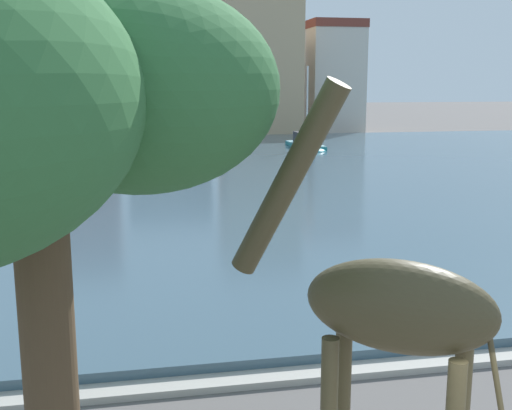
# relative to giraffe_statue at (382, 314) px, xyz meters

# --- Properties ---
(harbor_water) EXTENTS (82.86, 47.06, 0.30)m
(harbor_water) POSITION_rel_giraffe_statue_xyz_m (0.60, 27.86, -2.55)
(harbor_water) COLOR #3D5666
(harbor_water) RESTS_ON ground
(quay_edge_coping) EXTENTS (82.86, 0.50, 0.12)m
(quay_edge_coping) POSITION_rel_giraffe_statue_xyz_m (0.60, 4.08, -2.64)
(quay_edge_coping) COLOR #ADA89E
(quay_edge_coping) RESTS_ON ground
(giraffe_statue) EXTENTS (2.67, 2.16, 5.28)m
(giraffe_statue) POSITION_rel_giraffe_statue_xyz_m (0.00, 0.00, 0.00)
(giraffe_statue) COLOR #4C4228
(giraffe_statue) RESTS_ON ground
(sailboat_teal) EXTENTS (1.77, 6.02, 6.10)m
(sailboat_teal) POSITION_rel_giraffe_statue_xyz_m (10.04, 38.54, -2.23)
(sailboat_teal) COLOR teal
(sailboat_teal) RESTS_ON ground
(shade_tree) EXTENTS (5.09, 5.41, 6.20)m
(shade_tree) POSITION_rel_giraffe_statue_xyz_m (-3.51, 0.55, 2.16)
(shade_tree) COLOR brown
(shade_tree) RESTS_ON ground
(townhouse_corner_house) EXTENTS (5.61, 6.71, 13.67)m
(townhouse_corner_house) POSITION_rel_giraffe_statue_xyz_m (-6.40, 56.66, 4.16)
(townhouse_corner_house) COLOR #8E5142
(townhouse_corner_house) RESTS_ON ground
(townhouse_end_terrace) EXTENTS (7.94, 6.32, 8.97)m
(townhouse_end_terrace) POSITION_rel_giraffe_statue_xyz_m (1.19, 57.17, 1.80)
(townhouse_end_terrace) COLOR gray
(townhouse_end_terrace) RESTS_ON ground
(townhouse_tall_gabled) EXTENTS (7.25, 6.43, 13.27)m
(townhouse_tall_gabled) POSITION_rel_giraffe_statue_xyz_m (9.68, 54.01, 3.96)
(townhouse_tall_gabled) COLOR tan
(townhouse_tall_gabled) RESTS_ON ground
(townhouse_narrow_midrow) EXTENTS (5.30, 6.61, 10.90)m
(townhouse_narrow_midrow) POSITION_rel_giraffe_statue_xyz_m (17.45, 56.26, 2.77)
(townhouse_narrow_midrow) COLOR beige
(townhouse_narrow_midrow) RESTS_ON ground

